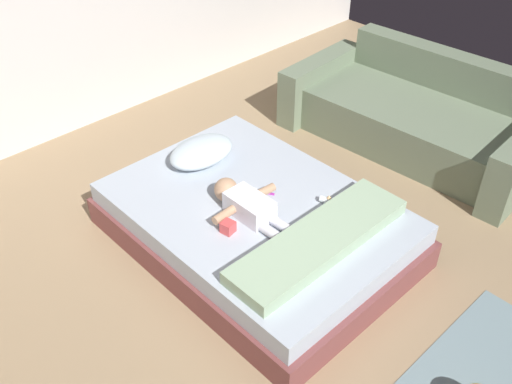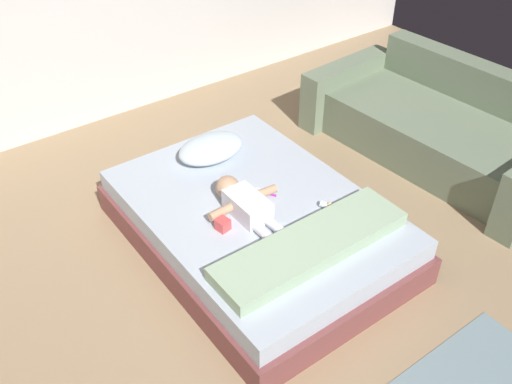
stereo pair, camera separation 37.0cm
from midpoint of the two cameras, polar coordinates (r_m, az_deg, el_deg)
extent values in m
plane|color=#9A7F5D|center=(3.47, 1.96, -13.58)|extent=(8.00, 8.00, 0.00)
cube|color=brown|center=(3.92, -2.71, -4.07)|extent=(1.41, 1.97, 0.20)
cube|color=#AFBAC8|center=(3.81, -2.78, -2.14)|extent=(1.35, 1.89, 0.14)
ellipsoid|color=silver|center=(4.16, -7.98, 3.88)|extent=(0.50, 0.34, 0.16)
cube|color=white|center=(3.64, -3.55, -1.54)|extent=(0.19, 0.32, 0.14)
sphere|color=tan|center=(3.77, -5.79, 0.14)|extent=(0.16, 0.16, 0.16)
cylinder|color=tan|center=(3.59, -6.09, -2.36)|extent=(0.17, 0.06, 0.06)
cylinder|color=tan|center=(3.75, -2.07, -0.08)|extent=(0.17, 0.07, 0.06)
cylinder|color=white|center=(3.50, -1.63, -4.08)|extent=(0.06, 0.16, 0.06)
cylinder|color=white|center=(3.55, -0.52, -3.39)|extent=(0.06, 0.16, 0.06)
cube|color=#B831AD|center=(3.85, -1.87, -0.15)|extent=(0.07, 0.12, 0.01)
cube|color=white|center=(3.86, -2.81, 0.18)|extent=(0.02, 0.03, 0.01)
cube|color=slate|center=(4.97, 12.83, 6.21)|extent=(0.88, 1.74, 0.38)
cube|color=slate|center=(5.28, 15.91, 9.63)|extent=(0.31, 1.70, 0.70)
cube|color=slate|center=(5.39, 4.35, 10.53)|extent=(0.98, 0.26, 0.52)
cube|color=#99B694|center=(3.43, 3.25, -4.90)|extent=(1.27, 0.35, 0.09)
cube|color=#D94647|center=(3.54, -5.78, -3.60)|extent=(0.09, 0.09, 0.08)
cylinder|color=white|center=(3.76, 4.42, -0.98)|extent=(0.08, 0.13, 0.04)
cone|color=#E1B179|center=(3.74, 4.45, -0.58)|extent=(0.03, 0.03, 0.02)
camera|label=1|loc=(0.19, -92.86, -2.21)|focal=40.44mm
camera|label=2|loc=(0.19, 87.14, 2.21)|focal=40.44mm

